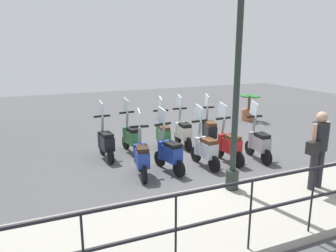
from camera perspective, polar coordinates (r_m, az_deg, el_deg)
The scene contains 16 objects.
ground_plane at distance 8.96m, azimuth 3.46°, elevation -5.57°, with size 28.00×28.00×0.00m, color #4C4C4F.
promenade_walkway at distance 6.51m, azimuth 16.36°, elevation -13.25°, with size 2.20×20.00×0.15m.
fence_railing at distance 5.49m, azimuth 23.95°, elevation -9.75°, with size 0.04×16.03×1.07m.
lamp_post_near at distance 6.33m, azimuth 11.87°, elevation 6.60°, with size 0.26×0.90×4.62m.
pedestrian_with_bag at distance 7.10m, azimuth 24.75°, elevation -2.96°, with size 0.36×0.64×1.59m.
potted_palm at distance 13.71m, azimuth 13.88°, elevation 2.80°, with size 1.06×0.66×1.05m.
scooter_near_0 at distance 9.00m, azimuth 15.50°, elevation -2.77°, with size 1.23×0.44×1.54m.
scooter_near_1 at distance 8.62m, azimuth 10.54°, elevation -3.21°, with size 1.23×0.44×1.54m.
scooter_near_2 at distance 8.23m, azimuth 6.48°, elevation -3.88°, with size 1.23×0.44×1.54m.
scooter_near_3 at distance 7.87m, azimuth 0.21°, elevation -4.64°, with size 1.22×0.48×1.54m.
scooter_near_4 at distance 7.62m, azimuth -4.62°, elevation -5.31°, with size 1.22×0.48×1.54m.
scooter_far_0 at distance 10.02m, azimuth 7.18°, elevation -0.68°, with size 1.21×0.51×1.54m.
scooter_far_1 at distance 9.77m, azimuth 2.64°, elevation -0.96°, with size 1.23×0.44×1.54m.
scooter_far_2 at distance 9.46m, azimuth -0.87°, elevation -1.45°, with size 1.23×0.46×1.54m.
scooter_far_3 at distance 9.28m, azimuth -6.42°, elevation -1.84°, with size 1.23×0.44×1.54m.
scooter_far_4 at distance 8.88m, azimuth -10.77°, elevation -2.71°, with size 1.23×0.44×1.54m.
Camera 1 is at (-7.54, 3.83, 2.98)m, focal length 35.00 mm.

